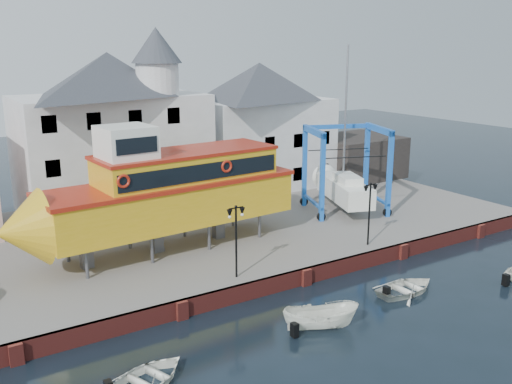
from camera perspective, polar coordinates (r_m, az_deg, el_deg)
ground at (r=34.09m, az=4.97°, el=-9.25°), size 140.00×140.00×0.00m
hardstanding at (r=42.57m, az=-4.04°, el=-3.61°), size 44.00×22.00×1.00m
quay_wall at (r=33.97m, az=4.88°, el=-8.42°), size 44.00×0.47×1.00m
building_white_main at (r=45.81m, az=-14.07°, el=6.07°), size 14.00×8.30×14.00m
building_white_right at (r=52.44m, az=0.33°, el=6.69°), size 12.00×8.00×11.20m
shed_dark at (r=57.50m, az=9.84°, el=3.53°), size 8.00×7.00×4.00m
lamp_post_left at (r=31.45m, az=-2.01°, el=-3.13°), size 1.12×0.32×4.20m
lamp_post_right at (r=37.31m, az=11.33°, el=-0.59°), size 1.12×0.32×4.20m
tour_boat at (r=35.75m, az=-10.00°, el=-0.09°), size 18.91×5.61×8.13m
travel_lift at (r=45.74m, az=8.55°, el=0.96°), size 7.17×8.66×12.75m
motorboat_a at (r=29.31m, az=6.45°, el=-13.44°), size 4.05×2.96×1.47m
motorboat_b at (r=34.10m, az=14.80°, el=-9.69°), size 3.95×2.84×0.81m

